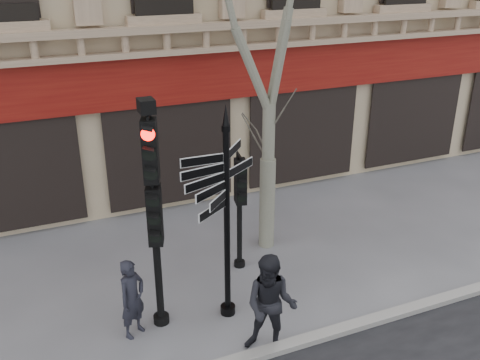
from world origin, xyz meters
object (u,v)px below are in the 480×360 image
at_px(traffic_signal_main, 152,191).
at_px(traffic_signal_secondary, 239,193).
at_px(fingerpost, 226,180).
at_px(pedestrian_b, 271,306).
at_px(pedestrian_a, 132,298).

xyz_separation_m(traffic_signal_main, traffic_signal_secondary, (2.15, 1.26, -0.96)).
bearing_deg(traffic_signal_main, fingerpost, 8.69).
relative_size(fingerpost, pedestrian_b, 2.22).
bearing_deg(traffic_signal_secondary, pedestrian_b, -90.13).
bearing_deg(pedestrian_a, pedestrian_b, -67.20).
height_order(traffic_signal_main, pedestrian_b, traffic_signal_main).
xyz_separation_m(fingerpost, pedestrian_a, (-1.81, 0.10, -2.06)).
height_order(traffic_signal_main, traffic_signal_secondary, traffic_signal_main).
distance_m(fingerpost, traffic_signal_main, 1.30).
relative_size(fingerpost, traffic_signal_secondary, 1.63).
xyz_separation_m(fingerpost, traffic_signal_secondary, (0.87, 1.48, -1.03)).
distance_m(pedestrian_a, pedestrian_b, 2.52).
bearing_deg(fingerpost, traffic_signal_main, 146.06).
relative_size(traffic_signal_main, pedestrian_a, 2.82).
bearing_deg(fingerpost, pedestrian_a, 152.80).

